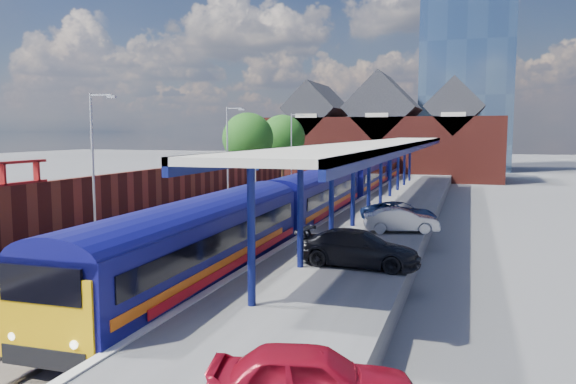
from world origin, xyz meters
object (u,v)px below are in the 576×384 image
lamp_post_b (95,156)px  parked_car_red (311,380)px  parked_car_blue (399,213)px  lamp_post_c (229,147)px  platform_sign (256,176)px  parked_car_silver (401,220)px  parked_car_dark (358,248)px  train (342,183)px  lamp_post_d (293,143)px

lamp_post_b → parked_car_red: (14.79, -13.69, -3.35)m
parked_car_blue → lamp_post_c: bearing=80.7°
platform_sign → parked_car_silver: 17.73m
parked_car_dark → parked_car_blue: 10.89m
lamp_post_b → lamp_post_c: 16.00m
train → parked_car_dark: 22.98m
parked_car_dark → parked_car_silver: bearing=0.2°
lamp_post_d → parked_car_red: size_ratio=1.84×
lamp_post_d → train: bearing=-56.4°
lamp_post_d → platform_sign: (1.36, -14.00, -2.30)m
platform_sign → lamp_post_d: bearing=95.6°
lamp_post_b → parked_car_red: 20.43m
parked_car_silver → parked_car_dark: (-0.71, -7.85, 0.07)m
train → parked_car_dark: bearing=-76.0°
lamp_post_b → parked_car_blue: size_ratio=1.65×
lamp_post_b → train: bearing=68.7°
parked_car_blue → parked_car_silver: bearing=-152.5°
train → lamp_post_d: size_ratio=9.42×
lamp_post_d → parked_car_dark: 36.80m
lamp_post_d → parked_car_dark: size_ratio=1.48×
lamp_post_d → parked_car_red: (14.79, -45.69, -3.35)m
platform_sign → lamp_post_b: bearing=-94.3°
lamp_post_c → lamp_post_d: size_ratio=1.00×
lamp_post_c → parked_car_red: bearing=-63.5°
train → parked_car_silver: train is taller
lamp_post_c → parked_car_blue: lamp_post_c is taller
parked_car_red → parked_car_blue: size_ratio=0.90×
lamp_post_d → parked_car_dark: bearing=-68.5°
lamp_post_c → parked_car_blue: bearing=-27.8°
lamp_post_c → parked_car_blue: size_ratio=1.65×
parked_car_dark → lamp_post_b: bearing=86.5°
lamp_post_d → parked_car_blue: bearing=-59.5°
lamp_post_b → lamp_post_d: size_ratio=1.00×
train → parked_car_silver: 15.76m
parked_car_red → parked_car_blue: 22.51m
lamp_post_b → lamp_post_d: (0.00, 32.00, 0.00)m
parked_car_silver → parked_car_dark: 7.89m
parked_car_red → parked_car_silver: size_ratio=1.00×
lamp_post_b → lamp_post_c: same height
train → platform_sign: 6.88m
lamp_post_c → parked_car_silver: size_ratio=1.85×
train → parked_car_silver: bearing=-66.5°
lamp_post_b → parked_car_red: size_ratio=1.84×
platform_sign → parked_car_dark: (12.07, -20.10, -1.00)m
lamp_post_d → parked_car_blue: 27.15m
lamp_post_b → parked_car_dark: lamp_post_b is taller
parked_car_silver → parked_car_blue: size_ratio=0.89×
platform_sign → parked_car_red: (13.42, -31.69, -1.04)m
lamp_post_b → parked_car_dark: size_ratio=1.48×
parked_car_silver → parked_car_blue: (-0.48, 3.04, -0.03)m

